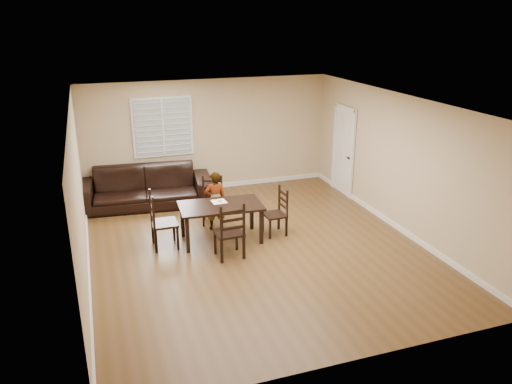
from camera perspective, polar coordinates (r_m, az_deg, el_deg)
ground at (r=9.44m, az=-0.09°, el=-6.24°), size 7.00×7.00×0.00m
room at (r=8.97m, az=-0.25°, el=4.69°), size 6.04×7.04×2.72m
dining_table at (r=9.47m, az=-4.04°, el=-1.97°), size 1.60×0.97×0.73m
chair_near at (r=10.46m, az=-4.97°, el=-1.02°), size 0.53×0.51×0.98m
chair_far at (r=8.78m, az=-2.83°, el=-4.87°), size 0.50×0.47×1.06m
chair_left at (r=9.38m, az=-11.23°, el=-3.48°), size 0.46×0.50×1.09m
chair_right at (r=9.84m, az=2.74°, el=-2.40°), size 0.42×0.45×0.95m
child at (r=10.00m, az=-4.68°, el=-1.01°), size 0.44×0.29×1.21m
napkin at (r=9.60m, az=-4.26°, el=-1.09°), size 0.29×0.29×0.00m
donut at (r=9.60m, az=-4.15°, el=-0.97°), size 0.09×0.09×0.03m
sofa at (r=11.55m, az=-12.57°, el=0.55°), size 3.07×1.45×0.87m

